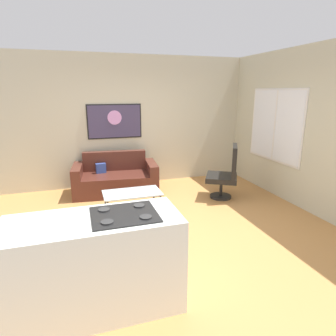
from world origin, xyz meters
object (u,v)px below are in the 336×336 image
Objects in this scene: couch at (116,179)px; wall_painting at (115,121)px; armchair at (226,173)px; coffee_table at (132,194)px.

couch is 1.51× the size of wall_painting.
wall_painting reaches higher than armchair.
coffee_table is at bearing -84.48° from couch.
couch is 1.82× the size of coffee_table.
coffee_table is (0.12, -1.22, 0.09)m from couch.
coffee_table is 0.83× the size of wall_painting.
wall_painting reaches higher than coffee_table.
couch reaches higher than coffee_table.
coffee_table is at bearing -173.14° from armchair.
wall_painting is (-1.91, 1.50, 0.91)m from armchair.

